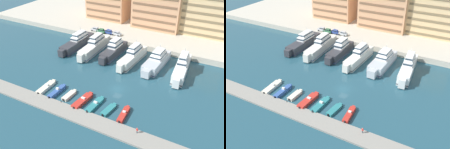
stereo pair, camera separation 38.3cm
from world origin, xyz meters
The scene contains 25 objects.
ground_plane centered at (0.00, 0.00, 0.00)m, with size 400.00×400.00×0.00m, color #234C5B.
quay_promenade centered at (0.00, 64.65, 1.12)m, with size 180.00×70.00×2.23m, color beige.
pier_dock centered at (0.00, -16.37, 0.26)m, with size 120.00×5.03×0.52m, color gray.
yacht_charcoal_far_left centered at (-28.90, 19.86, 2.12)m, with size 4.59×22.23×7.65m.
yacht_ivory_left centered at (-20.34, 19.56, 2.38)m, with size 4.87×22.24×8.24m.
yacht_charcoal_mid_left centered at (-11.99, 20.05, 2.28)m, with size 4.28×18.49×8.10m.
yacht_ivory_center_left centered at (-3.38, 18.67, 2.31)m, with size 4.67×19.97×8.06m.
yacht_silver_center centered at (5.44, 19.65, 2.09)m, with size 5.54×19.71×7.57m.
yacht_white_center_right centered at (14.63, 18.96, 2.41)m, with size 5.53×20.82×8.45m.
motorboat_cream_far_left centered at (-19.59, -10.10, 0.45)m, with size 2.55×8.42×1.35m.
motorboat_blue_left centered at (-15.03, -10.50, 0.54)m, with size 1.70×7.80×1.64m.
motorboat_cream_mid_left centered at (-10.69, -10.24, 0.43)m, with size 1.86×5.96×0.88m.
motorboat_red_center_left centered at (-5.65, -10.63, 0.55)m, with size 2.54×8.60×1.47m.
motorboat_teal_center centered at (-1.65, -10.42, 0.44)m, with size 2.13×8.19×1.32m.
motorboat_teal_center_right centered at (2.82, -10.46, 0.40)m, with size 2.40×6.27×0.84m.
motorboat_red_mid_right centered at (7.31, -10.44, 0.56)m, with size 2.12×7.17×1.47m.
car_silver_far_left centered at (-28.69, 33.64, 3.21)m, with size 4.14×1.99×1.80m.
car_green_left centered at (-25.42, 33.21, 3.21)m, with size 4.16×2.04×1.80m.
car_blue_mid_left centered at (-21.91, 33.70, 3.21)m, with size 4.14×2.00×1.80m.
car_silver_center_left centered at (-18.05, 33.75, 3.21)m, with size 4.14×2.01×1.80m.
apartment_block_left centered at (-6.10, 52.79, 12.45)m, with size 22.24×14.42×22.33m.
apartment_block_mid_left centered at (15.46, 55.33, 13.00)m, with size 22.35×15.00×23.44m.
pedestrian_near_edge centered at (13.10, -14.96, 1.45)m, with size 0.59×0.32×1.57m.
bollard_west centered at (-10.61, -14.11, 0.85)m, with size 0.20×0.20×0.61m.
bollard_west_mid centered at (-2.00, -14.11, 0.85)m, with size 0.20×0.20×0.61m.
Camera 2 is at (29.34, -56.52, 43.54)m, focal length 40.00 mm.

